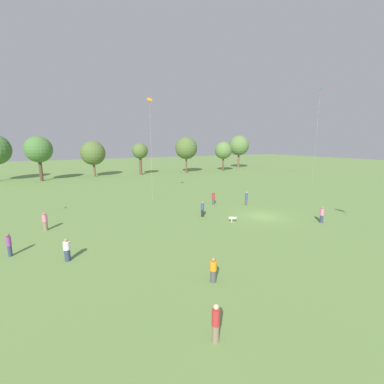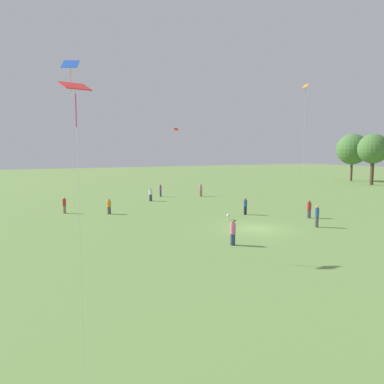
% 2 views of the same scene
% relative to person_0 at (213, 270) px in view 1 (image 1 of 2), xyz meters
% --- Properties ---
extents(ground_plane, '(240.00, 240.00, 0.00)m').
position_rel_person_0_xyz_m(ground_plane, '(12.77, 9.22, -0.77)').
color(ground_plane, '#6B8E47').
extents(tree_1, '(5.66, 5.66, 9.75)m').
position_rel_person_0_xyz_m(tree_1, '(-10.57, 53.30, 6.09)').
color(tree_1, brown).
rests_on(tree_1, ground_plane).
extents(tree_2, '(5.90, 5.90, 8.77)m').
position_rel_person_0_xyz_m(tree_2, '(0.82, 55.68, 5.02)').
color(tree_2, brown).
rests_on(tree_2, ground_plane).
extents(tree_3, '(4.05, 4.05, 8.27)m').
position_rel_person_0_xyz_m(tree_3, '(12.09, 53.65, 5.32)').
color(tree_3, brown).
rests_on(tree_3, ground_plane).
extents(tree_4, '(6.15, 6.15, 9.93)m').
position_rel_person_0_xyz_m(tree_4, '(24.87, 52.29, 6.07)').
color(tree_4, brown).
rests_on(tree_4, ground_plane).
extents(tree_5, '(5.06, 5.06, 8.64)m').
position_rel_person_0_xyz_m(tree_5, '(36.46, 50.92, 5.30)').
color(tree_5, brown).
rests_on(tree_5, ground_plane).
extents(tree_6, '(6.49, 6.49, 10.67)m').
position_rel_person_0_xyz_m(tree_6, '(46.38, 56.15, 6.62)').
color(tree_6, brown).
rests_on(tree_6, ground_plane).
extents(person_0, '(0.58, 0.58, 1.58)m').
position_rel_person_0_xyz_m(person_0, '(0.00, 0.00, 0.00)').
color(person_0, '#4C4C51').
rests_on(person_0, ground_plane).
extents(person_1, '(0.55, 0.55, 1.76)m').
position_rel_person_0_xyz_m(person_1, '(16.56, 4.49, 0.10)').
color(person_1, '#333D5B').
rests_on(person_1, ground_plane).
extents(person_2, '(0.58, 0.58, 1.75)m').
position_rel_person_0_xyz_m(person_2, '(10.93, 16.85, 0.09)').
color(person_2, '#4C4C51').
rests_on(person_2, ground_plane).
extents(person_3, '(0.58, 0.58, 1.69)m').
position_rel_person_0_xyz_m(person_3, '(-7.66, 7.36, 0.05)').
color(person_3, '#333D5B').
rests_on(person_3, ground_plane).
extents(person_4, '(0.43, 0.43, 1.88)m').
position_rel_person_0_xyz_m(person_4, '(14.55, 14.28, 0.18)').
color(person_4, '#4C4C51').
rests_on(person_4, ground_plane).
extents(person_5, '(0.54, 0.54, 1.80)m').
position_rel_person_0_xyz_m(person_5, '(-9.17, 15.55, 0.11)').
color(person_5, '#847056').
rests_on(person_5, ground_plane).
extents(person_6, '(0.49, 0.49, 1.76)m').
position_rel_person_0_xyz_m(person_6, '(-2.52, -4.07, 0.11)').
color(person_6, '#847056').
rests_on(person_6, ground_plane).
extents(person_7, '(0.51, 0.51, 1.75)m').
position_rel_person_0_xyz_m(person_7, '(6.57, 12.40, 0.10)').
color(person_7, '#232328').
rests_on(person_7, ground_plane).
extents(person_8, '(0.33, 0.33, 1.76)m').
position_rel_person_0_xyz_m(person_8, '(-11.40, 10.24, 0.13)').
color(person_8, '#333D5B').
rests_on(person_8, ground_plane).
extents(kite_0, '(1.44, 1.40, 19.35)m').
position_rel_person_0_xyz_m(kite_0, '(40.46, 23.55, 17.41)').
color(kite_0, green).
rests_on(kite_0, ground_plane).
extents(kite_2, '(0.65, 0.51, 14.23)m').
position_rel_person_0_xyz_m(kite_2, '(4.09, 22.28, 12.05)').
color(kite_2, orange).
rests_on(kite_2, ground_plane).
extents(dog_0, '(0.79, 0.68, 0.58)m').
position_rel_person_0_xyz_m(dog_0, '(8.43, 9.17, -0.37)').
color(dog_0, silver).
rests_on(dog_0, ground_plane).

